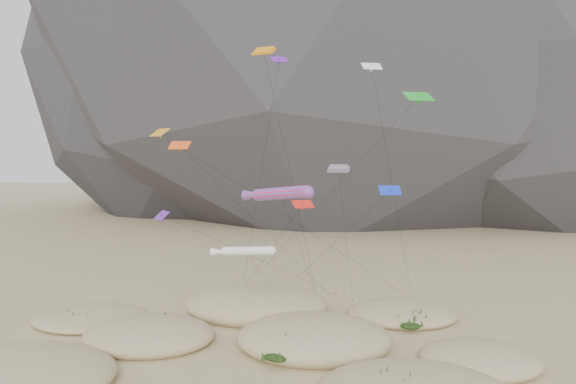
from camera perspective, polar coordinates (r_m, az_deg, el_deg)
The scene contains 9 objects.
ground at distance 47.74m, azimuth -2.44°, elevation -17.67°, with size 500.00×500.00×0.00m, color #CCB789.
dunes at distance 52.19m, azimuth -4.05°, elevation -14.92°, with size 48.63×37.62×3.70m.
dune_grass at distance 50.52m, azimuth -3.55°, elevation -15.41°, with size 41.10×27.87×1.55m.
kite_stakes at distance 69.40m, azimuth 1.69°, elevation -10.51°, with size 21.07×3.87×0.30m.
rainbow_tube_kite at distance 53.64m, azimuth -0.94°, elevation -0.15°, with size 7.64×14.52×14.67m.
white_tube_kite at distance 51.45m, azimuth -4.46°, elevation -6.00°, with size 6.34×15.93×9.32m.
orange_parafoil at distance 61.04m, azimuth -2.40°, elevation 13.77°, with size 6.32×11.57×28.78m.
multi_parafoil at distance 56.87m, azimuth 5.19°, elevation 2.18°, with size 2.60×14.26×16.42m.
delta_kites at distance 54.09m, azimuth 0.76°, elevation 4.64°, with size 27.85×20.58×26.89m.
Camera 1 is at (7.03, -43.74, 17.80)m, focal length 35.00 mm.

